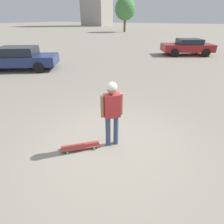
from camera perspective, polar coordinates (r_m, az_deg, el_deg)
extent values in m
plane|color=gray|center=(4.58, 0.00, -10.33)|extent=(220.00, 220.00, 0.00)
cylinder|color=#38476B|center=(4.31, -1.31, -6.34)|extent=(0.12, 0.12, 0.81)
cylinder|color=#38476B|center=(4.36, 1.29, -5.91)|extent=(0.12, 0.12, 0.81)
cube|color=#B22D2D|center=(3.98, 0.00, 2.04)|extent=(0.40, 0.40, 0.56)
cylinder|color=#9E7051|center=(3.93, -3.18, 1.81)|extent=(0.08, 0.08, 0.53)
cylinder|color=#9E7051|center=(4.04, 3.09, 2.62)|extent=(0.08, 0.08, 0.53)
sphere|color=#9E7051|center=(3.82, 0.00, 7.56)|extent=(0.22, 0.22, 0.22)
sphere|color=silver|center=(3.81, 0.00, 8.11)|extent=(0.23, 0.23, 0.23)
cube|color=#A5332D|center=(4.46, -10.26, -10.97)|extent=(0.84, 0.80, 0.01)
cylinder|color=green|center=(4.39, -14.30, -12.87)|extent=(0.07, 0.06, 0.06)
cylinder|color=green|center=(4.59, -14.38, -10.76)|extent=(0.07, 0.06, 0.06)
cylinder|color=green|center=(4.40, -5.86, -11.87)|extent=(0.07, 0.06, 0.06)
cylinder|color=green|center=(4.60, -6.37, -9.81)|extent=(0.07, 0.06, 0.06)
cube|color=navy|center=(12.55, -28.40, 14.71)|extent=(4.87, 4.02, 0.56)
cube|color=#1E232D|center=(12.42, -28.46, 17.09)|extent=(2.62, 2.48, 0.49)
cylinder|color=black|center=(14.00, -32.35, 13.68)|extent=(0.61, 0.49, 0.60)
cylinder|color=black|center=(11.29, -22.85, 13.17)|extent=(0.61, 0.49, 0.60)
cylinder|color=black|center=(12.94, -20.65, 15.29)|extent=(0.61, 0.49, 0.60)
cube|color=maroon|center=(17.13, 23.29, 18.76)|extent=(4.49, 3.51, 0.58)
cube|color=#1E232D|center=(17.11, 23.97, 20.33)|extent=(2.39, 2.26, 0.40)
cylinder|color=black|center=(15.92, 19.73, 17.70)|extent=(0.65, 0.48, 0.64)
cylinder|color=black|center=(17.55, 17.97, 18.84)|extent=(0.65, 0.48, 0.64)
cylinder|color=black|center=(16.93, 28.36, 16.61)|extent=(0.65, 0.48, 0.64)
cylinder|color=black|center=(18.46, 26.01, 17.87)|extent=(0.65, 0.48, 0.64)
cylinder|color=brown|center=(43.39, 4.16, 26.55)|extent=(0.50, 0.50, 2.93)
sphere|color=#478442|center=(43.40, 4.32, 30.52)|extent=(4.39, 4.39, 4.39)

